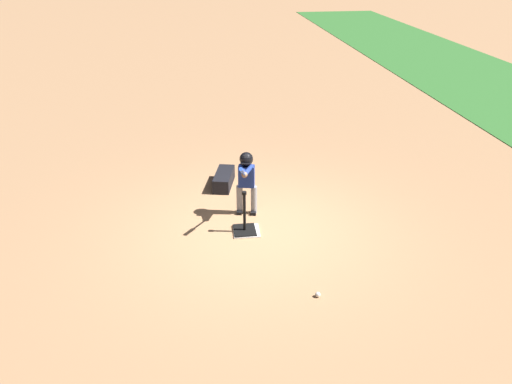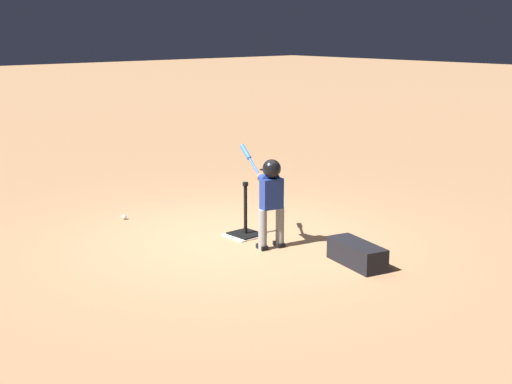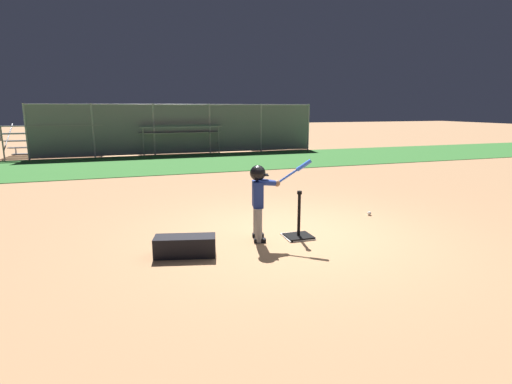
{
  "view_description": "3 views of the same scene",
  "coord_description": "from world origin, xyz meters",
  "px_view_note": "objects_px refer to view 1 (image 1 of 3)",
  "views": [
    {
      "loc": [
        7.2,
        -1.02,
        4.42
      ],
      "look_at": [
        -0.25,
        -0.01,
        0.61
      ],
      "focal_mm": 35.0,
      "sensor_mm": 36.0,
      "label": 1
    },
    {
      "loc": [
        -7.18,
        5.89,
        2.82
      ],
      "look_at": [
        -0.12,
        -0.33,
        0.63
      ],
      "focal_mm": 50.0,
      "sensor_mm": 36.0,
      "label": 2
    },
    {
      "loc": [
        -2.56,
        -5.76,
        2.03
      ],
      "look_at": [
        -0.68,
        -0.15,
        0.77
      ],
      "focal_mm": 28.0,
      "sensor_mm": 36.0,
      "label": 3
    }
  ],
  "objects_px": {
    "baseball": "(318,295)",
    "batter_child": "(246,176)",
    "batting_tee": "(245,226)",
    "equipment_bag": "(224,179)"
  },
  "relations": [
    {
      "from": "baseball",
      "to": "equipment_bag",
      "type": "relative_size",
      "value": 0.09
    },
    {
      "from": "batter_child",
      "to": "equipment_bag",
      "type": "bearing_deg",
      "value": -165.45
    },
    {
      "from": "batter_child",
      "to": "baseball",
      "type": "bearing_deg",
      "value": 15.88
    },
    {
      "from": "batting_tee",
      "to": "baseball",
      "type": "height_order",
      "value": "batting_tee"
    },
    {
      "from": "baseball",
      "to": "batter_child",
      "type": "bearing_deg",
      "value": -164.12
    },
    {
      "from": "batter_child",
      "to": "baseball",
      "type": "relative_size",
      "value": 17.03
    },
    {
      "from": "batting_tee",
      "to": "equipment_bag",
      "type": "height_order",
      "value": "batting_tee"
    },
    {
      "from": "batting_tee",
      "to": "equipment_bag",
      "type": "relative_size",
      "value": 0.9
    },
    {
      "from": "batter_child",
      "to": "baseball",
      "type": "height_order",
      "value": "batter_child"
    },
    {
      "from": "batter_child",
      "to": "batting_tee",
      "type": "bearing_deg",
      "value": -9.74
    }
  ]
}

